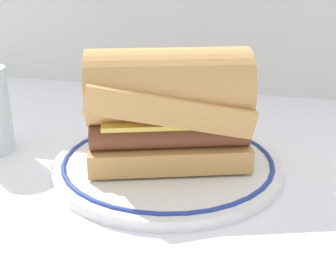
{
  "coord_description": "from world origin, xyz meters",
  "views": [
    {
      "loc": [
        0.1,
        -0.47,
        0.24
      ],
      "look_at": [
        -0.02,
        0.01,
        0.04
      ],
      "focal_mm": 48.07,
      "sensor_mm": 36.0,
      "label": 1
    }
  ],
  "objects": [
    {
      "name": "ground_plane",
      "position": [
        0.0,
        0.0,
        0.0
      ],
      "size": [
        1.5,
        1.5,
        0.0
      ],
      "primitive_type": "plane",
      "color": "white"
    },
    {
      "name": "butter_knife",
      "position": [
        -0.16,
        0.22,
        0.0
      ],
      "size": [
        0.08,
        0.14,
        0.01
      ],
      "color": "silver",
      "rests_on": "ground_plane"
    },
    {
      "name": "sausage_sandwich",
      "position": [
        -0.02,
        0.01,
        0.08
      ],
      "size": [
        0.21,
        0.16,
        0.13
      ],
      "rotation": [
        0.0,
        0.0,
        0.34
      ],
      "color": "tan",
      "rests_on": "plate"
    },
    {
      "name": "plate",
      "position": [
        -0.02,
        0.01,
        0.01
      ],
      "size": [
        0.27,
        0.27,
        0.01
      ],
      "color": "white",
      "rests_on": "ground_plane"
    }
  ]
}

